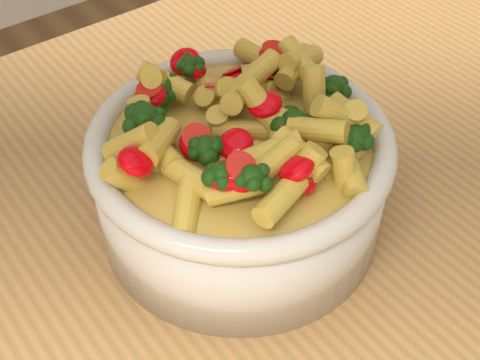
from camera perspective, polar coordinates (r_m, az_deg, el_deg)
table at (r=0.66m, az=-4.92°, el=-13.25°), size 1.20×0.80×0.90m
serving_bowl at (r=0.57m, az=0.00°, el=0.10°), size 0.25×0.25×0.11m
pasta_salad at (r=0.53m, az=0.00°, el=5.40°), size 0.20×0.20×0.05m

